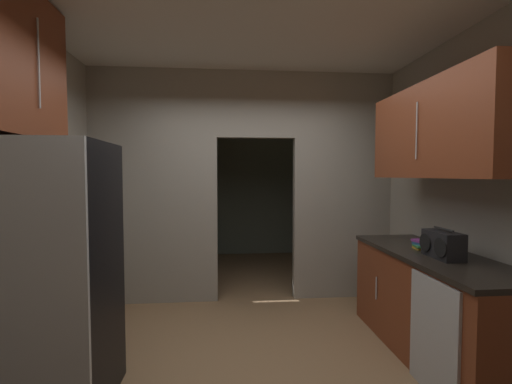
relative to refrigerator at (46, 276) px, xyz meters
name	(u,v)px	position (x,y,z in m)	size (l,w,h in m)	color
ground	(258,373)	(1.45, 0.27, -0.89)	(20.00, 20.00, 0.00)	#93704C
kitchen_overhead_slab	(252,29)	(1.45, 0.77, 1.98)	(4.12, 7.35, 0.06)	silver
kitchen_partition	(243,179)	(1.42, 1.94, 0.62)	(3.72, 0.12, 2.84)	#9E998C
adjoining_room_shell	(239,183)	(1.45, 3.78, 0.53)	(3.72, 2.64, 2.84)	gray
refrigerator	(46,276)	(0.00, 0.00, 0.00)	(0.82, 0.75, 1.79)	black
lower_cabinet_run	(433,305)	(2.98, 0.40, -0.44)	(0.66, 1.86, 0.90)	brown
dishwasher	(433,338)	(2.66, -0.12, -0.48)	(0.02, 0.56, 0.84)	#B7BABC
upper_cabinet_counterside	(437,131)	(2.98, 0.40, 1.04)	(0.36, 1.67, 0.79)	brown
upper_cabinet_fridgeside	(10,63)	(-0.23, 0.10, 1.43)	(0.36, 0.90, 1.00)	brown
boombox	(443,245)	(2.94, 0.23, 0.11)	(0.18, 0.36, 0.24)	black
book_stack	(421,244)	(2.96, 0.57, 0.05)	(0.14, 0.17, 0.09)	gold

